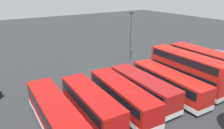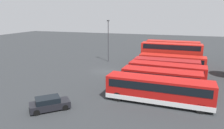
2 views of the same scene
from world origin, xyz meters
The scene contains 11 objects.
ground_plane centered at (0.00, 0.00, 0.00)m, with size 140.00×140.00×0.00m, color #2D3033.
bus_double_decker_near_end centered at (-10.58, 10.87, 2.45)m, with size 2.88×10.53×4.55m.
bus_double_decker_second centered at (-7.11, 10.78, 2.45)m, with size 2.72×11.17×4.55m.
bus_single_deck_third centered at (-3.36, 11.17, 1.62)m, with size 3.07×11.24×2.95m.
bus_single_deck_fourth centered at (0.22, 10.52, 1.62)m, with size 2.88×10.20×2.95m.
bus_single_deck_fifth centered at (3.41, 10.77, 1.62)m, with size 3.33×10.99×2.95m.
bus_single_deck_sixth centered at (7.03, 10.37, 1.62)m, with size 3.00×10.21×2.95m.
bus_single_deck_seventh centered at (10.75, 10.42, 1.62)m, with size 3.01×11.97×2.95m.
box_truck_blue centered at (-16.15, 10.69, 1.71)m, with size 3.65×7.80×3.20m.
car_hatchback_silver centered at (16.18, -0.30, 0.70)m, with size 4.09×4.22×1.43m.
lamp_post_tall centered at (-7.63, -2.04, 5.03)m, with size 0.70×0.30×8.67m.
Camera 2 is at (33.55, 12.49, 10.00)m, focal length 33.52 mm.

